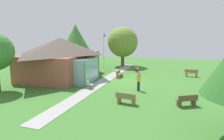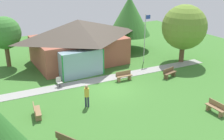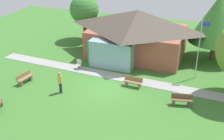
{
  "view_description": "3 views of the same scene",
  "coord_description": "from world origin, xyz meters",
  "px_view_note": "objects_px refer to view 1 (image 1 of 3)",
  "views": [
    {
      "loc": [
        -19.95,
        -3.85,
        4.94
      ],
      "look_at": [
        0.43,
        1.6,
        1.1
      ],
      "focal_mm": 31.65,
      "sensor_mm": 36.0,
      "label": 1
    },
    {
      "loc": [
        -10.21,
        -18.17,
        9.83
      ],
      "look_at": [
        0.73,
        1.26,
        1.17
      ],
      "focal_mm": 43.95,
      "sensor_mm": 36.0,
      "label": 2
    },
    {
      "loc": [
        7.44,
        -18.8,
        11.35
      ],
      "look_at": [
        0.03,
        1.28,
        1.09
      ],
      "focal_mm": 46.79,
      "sensor_mm": 36.0,
      "label": 3
    }
  ],
  "objects_px": {
    "flagpole": "(104,49)",
    "bench_rear_near_path": "(119,74)",
    "visitor_strolling_lawn": "(139,80)",
    "bench_mid_left": "(126,99)",
    "bench_mid_right": "(137,69)",
    "bench_front_right": "(191,73)",
    "tree_east_hedge": "(123,42)",
    "patio_chair_west": "(90,85)",
    "tree_behind_pavilion_right": "(76,40)",
    "bench_front_left": "(187,101)",
    "pavilion": "(62,57)"
  },
  "relations": [
    {
      "from": "flagpole",
      "to": "bench_rear_near_path",
      "type": "xyz_separation_m",
      "value": [
        -4.56,
        -3.27,
        -2.44
      ]
    },
    {
      "from": "patio_chair_west",
      "to": "tree_east_hedge",
      "type": "relative_size",
      "value": 0.14
    },
    {
      "from": "pavilion",
      "to": "flagpole",
      "type": "bearing_deg",
      "value": -26.77
    },
    {
      "from": "bench_rear_near_path",
      "to": "bench_mid_left",
      "type": "height_order",
      "value": "same"
    },
    {
      "from": "bench_mid_left",
      "to": "patio_chair_west",
      "type": "xyz_separation_m",
      "value": [
        2.99,
        3.94,
        0.01
      ]
    },
    {
      "from": "bench_rear_near_path",
      "to": "visitor_strolling_lawn",
      "type": "relative_size",
      "value": 0.88
    },
    {
      "from": "bench_mid_left",
      "to": "patio_chair_west",
      "type": "relative_size",
      "value": 1.8
    },
    {
      "from": "tree_behind_pavilion_right",
      "to": "bench_mid_left",
      "type": "bearing_deg",
      "value": -143.5
    },
    {
      "from": "patio_chair_west",
      "to": "tree_east_hedge",
      "type": "height_order",
      "value": "tree_east_hedge"
    },
    {
      "from": "patio_chair_west",
      "to": "visitor_strolling_lawn",
      "type": "relative_size",
      "value": 0.49
    },
    {
      "from": "flagpole",
      "to": "tree_behind_pavilion_right",
      "type": "height_order",
      "value": "tree_behind_pavilion_right"
    },
    {
      "from": "flagpole",
      "to": "tree_east_hedge",
      "type": "distance_m",
      "value": 4.09
    },
    {
      "from": "bench_rear_near_path",
      "to": "bench_front_left",
      "type": "bearing_deg",
      "value": 43.76
    },
    {
      "from": "flagpole",
      "to": "bench_mid_left",
      "type": "bearing_deg",
      "value": -156.36
    },
    {
      "from": "bench_front_left",
      "to": "visitor_strolling_lawn",
      "type": "distance_m",
      "value": 4.79
    },
    {
      "from": "bench_front_right",
      "to": "flagpole",
      "type": "bearing_deg",
      "value": -10.18
    },
    {
      "from": "bench_front_left",
      "to": "tree_east_hedge",
      "type": "xyz_separation_m",
      "value": [
        15.92,
        7.92,
        3.34
      ]
    },
    {
      "from": "bench_rear_near_path",
      "to": "tree_behind_pavilion_right",
      "type": "xyz_separation_m",
      "value": [
        5.67,
        8.05,
        3.69
      ]
    },
    {
      "from": "bench_front_right",
      "to": "tree_behind_pavilion_right",
      "type": "distance_m",
      "value": 16.88
    },
    {
      "from": "bench_rear_near_path",
      "to": "bench_mid_left",
      "type": "distance_m",
      "value": 8.89
    },
    {
      "from": "tree_behind_pavilion_right",
      "to": "visitor_strolling_lawn",
      "type": "bearing_deg",
      "value": -134.17
    },
    {
      "from": "bench_front_right",
      "to": "pavilion",
      "type": "bearing_deg",
      "value": 15.82
    },
    {
      "from": "bench_mid_left",
      "to": "tree_east_hedge",
      "type": "bearing_deg",
      "value": 112.39
    },
    {
      "from": "flagpole",
      "to": "visitor_strolling_lawn",
      "type": "distance_m",
      "value": 11.47
    },
    {
      "from": "visitor_strolling_lawn",
      "to": "bench_rear_near_path",
      "type": "bearing_deg",
      "value": -118.63
    },
    {
      "from": "pavilion",
      "to": "patio_chair_west",
      "type": "relative_size",
      "value": 11.57
    },
    {
      "from": "bench_mid_right",
      "to": "bench_front_left",
      "type": "xyz_separation_m",
      "value": [
        -11.94,
        -5.17,
        0.0
      ]
    },
    {
      "from": "visitor_strolling_lawn",
      "to": "tree_behind_pavilion_right",
      "type": "relative_size",
      "value": 0.27
    },
    {
      "from": "flagpole",
      "to": "bench_mid_right",
      "type": "relative_size",
      "value": 3.28
    },
    {
      "from": "bench_mid_left",
      "to": "tree_behind_pavilion_right",
      "type": "bearing_deg",
      "value": 136.07
    },
    {
      "from": "bench_mid_left",
      "to": "bench_front_right",
      "type": "distance_m",
      "value": 12.44
    },
    {
      "from": "bench_mid_left",
      "to": "bench_mid_right",
      "type": "distance_m",
      "value": 12.63
    },
    {
      "from": "bench_mid_right",
      "to": "tree_behind_pavilion_right",
      "type": "xyz_separation_m",
      "value": [
        1.61,
        9.49,
        3.69
      ]
    },
    {
      "from": "flagpole",
      "to": "tree_east_hedge",
      "type": "relative_size",
      "value": 0.84
    },
    {
      "from": "flagpole",
      "to": "tree_behind_pavilion_right",
      "type": "xyz_separation_m",
      "value": [
        1.11,
        4.78,
        1.25
      ]
    },
    {
      "from": "pavilion",
      "to": "tree_east_hedge",
      "type": "bearing_deg",
      "value": -27.74
    },
    {
      "from": "bench_mid_left",
      "to": "patio_chair_west",
      "type": "bearing_deg",
      "value": 152.45
    },
    {
      "from": "flagpole",
      "to": "bench_mid_left",
      "type": "height_order",
      "value": "flagpole"
    },
    {
      "from": "bench_front_right",
      "to": "tree_east_hedge",
      "type": "height_order",
      "value": "tree_east_hedge"
    },
    {
      "from": "bench_mid_left",
      "to": "flagpole",
      "type": "bearing_deg",
      "value": 123.21
    },
    {
      "from": "bench_mid_right",
      "to": "visitor_strolling_lawn",
      "type": "distance_m",
      "value": 9.14
    },
    {
      "from": "bench_mid_left",
      "to": "bench_rear_near_path",
      "type": "bearing_deg",
      "value": 115.67
    },
    {
      "from": "patio_chair_west",
      "to": "tree_behind_pavilion_right",
      "type": "xyz_separation_m",
      "value": [
        11.22,
        6.56,
        3.68
      ]
    },
    {
      "from": "tree_east_hedge",
      "to": "flagpole",
      "type": "bearing_deg",
      "value": 150.57
    },
    {
      "from": "bench_mid_left",
      "to": "bench_front_right",
      "type": "bearing_deg",
      "value": 72.5
    },
    {
      "from": "flagpole",
      "to": "visitor_strolling_lawn",
      "type": "xyz_separation_m",
      "value": [
        -9.5,
        -6.15,
        -1.82
      ]
    },
    {
      "from": "pavilion",
      "to": "tree_east_hedge",
      "type": "height_order",
      "value": "tree_east_hedge"
    },
    {
      "from": "bench_front_left",
      "to": "visitor_strolling_lawn",
      "type": "relative_size",
      "value": 0.88
    },
    {
      "from": "pavilion",
      "to": "tree_behind_pavilion_right",
      "type": "distance_m",
      "value": 7.66
    },
    {
      "from": "bench_mid_right",
      "to": "visitor_strolling_lawn",
      "type": "bearing_deg",
      "value": -3.26
    }
  ]
}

